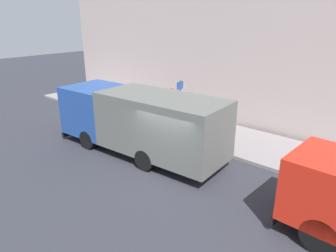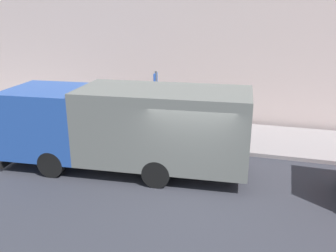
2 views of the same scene
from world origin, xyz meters
TOP-DOWN VIEW (x-y plane):
  - ground at (0.00, 0.00)m, footprint 80.00×80.00m
  - sidewalk at (4.78, 0.00)m, footprint 3.56×30.00m
  - building_facade at (7.06, 0.00)m, footprint 0.50×30.00m
  - large_utility_truck at (0.81, 2.38)m, footprint 2.97×8.21m
  - pedestrian_walking at (5.84, 4.74)m, footprint 0.51×0.51m
  - traffic_cone_orange at (3.33, 5.51)m, footprint 0.43×0.43m
  - street_sign_post at (3.39, 2.18)m, footprint 0.44×0.08m

SIDE VIEW (x-z plane):
  - ground at x=0.00m, z-range 0.00..0.00m
  - sidewalk at x=4.78m, z-range 0.00..0.15m
  - traffic_cone_orange at x=3.33m, z-range 0.15..0.76m
  - pedestrian_walking at x=5.84m, z-range 0.19..1.87m
  - large_utility_truck at x=0.81m, z-range 0.17..2.97m
  - street_sign_post at x=3.39m, z-range 0.39..3.16m
  - building_facade at x=7.06m, z-range 0.00..9.41m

